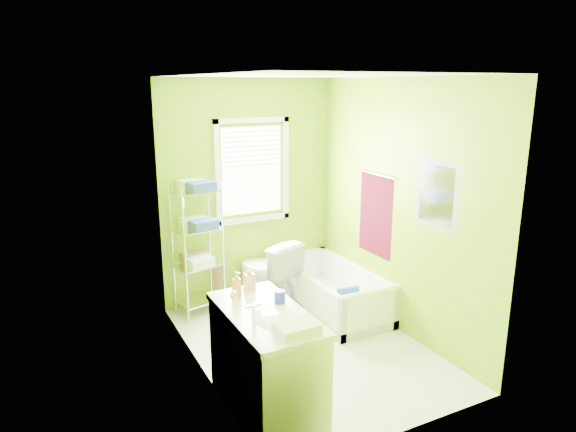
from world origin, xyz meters
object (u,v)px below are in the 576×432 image
bathtub (333,296)px  wire_shelf_unit (199,234)px  toilet (267,272)px  vanity (267,359)px

bathtub → wire_shelf_unit: size_ratio=1.03×
toilet → vanity: bearing=47.2°
vanity → wire_shelf_unit: wire_shelf_unit is taller
toilet → wire_shelf_unit: 0.92m
toilet → wire_shelf_unit: size_ratio=0.54×
bathtub → toilet: size_ratio=1.92×
wire_shelf_unit → bathtub: bearing=-25.3°
toilet → vanity: (-0.84, -1.82, 0.04)m
toilet → bathtub: bearing=125.8°
bathtub → wire_shelf_unit: (-1.36, 0.64, 0.76)m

